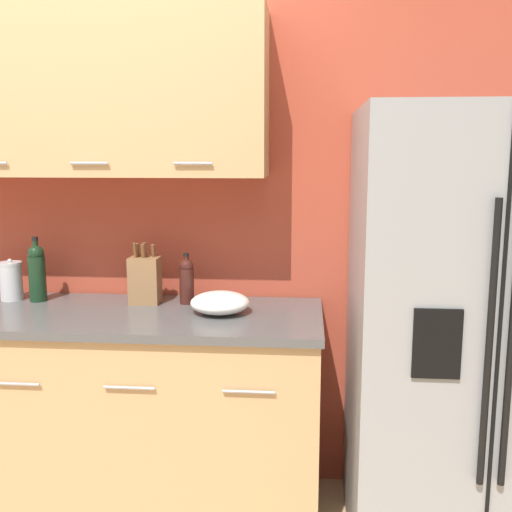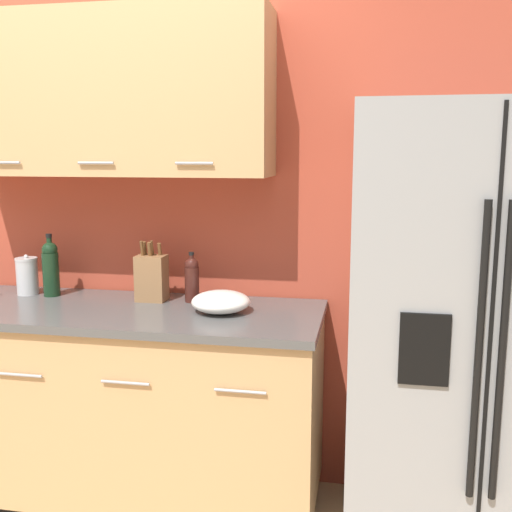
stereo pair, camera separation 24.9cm
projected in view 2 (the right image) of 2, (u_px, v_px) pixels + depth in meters
wall_back at (92, 192)px, 2.91m from camera, size 10.00×0.39×2.60m
counter_unit at (108, 403)px, 2.74m from camera, size 1.95×0.64×0.93m
refrigerator at (468, 341)px, 2.30m from camera, size 0.89×0.83×1.78m
knife_block at (152, 277)px, 2.75m from camera, size 0.13×0.10×0.28m
wine_bottle at (51, 267)px, 2.84m from camera, size 0.08×0.08×0.30m
oil_bottle at (192, 279)px, 2.73m from camera, size 0.07×0.07×0.23m
steel_canister at (27, 276)px, 2.88m from camera, size 0.10×0.10×0.19m
mixing_bowl at (221, 302)px, 2.56m from camera, size 0.25×0.25×0.09m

